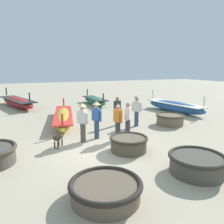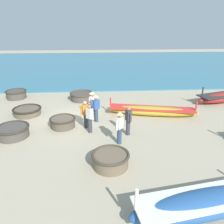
# 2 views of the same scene
# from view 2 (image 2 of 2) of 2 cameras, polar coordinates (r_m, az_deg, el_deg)

# --- Properties ---
(ground_plane) EXTENTS (80.00, 80.00, 0.00)m
(ground_plane) POSITION_cam_2_polar(r_m,az_deg,el_deg) (13.55, -10.00, -2.02)
(ground_plane) COLOR tan
(sea) EXTENTS (28.00, 52.00, 0.10)m
(sea) POSITION_cam_2_polar(r_m,az_deg,el_deg) (32.77, 0.54, 12.41)
(sea) COLOR teal
(sea) RESTS_ON ground
(coracle_beside_post) EXTENTS (1.60, 1.60, 0.63)m
(coracle_beside_post) POSITION_cam_2_polar(r_m,az_deg,el_deg) (18.79, -23.74, 4.32)
(coracle_beside_post) COLOR #4C473F
(coracle_beside_post) RESTS_ON ground
(coracle_front_left) EXTENTS (1.56, 1.56, 0.60)m
(coracle_front_left) POSITION_cam_2_polar(r_m,az_deg,el_deg) (9.06, -0.38, -12.26)
(coracle_front_left) COLOR brown
(coracle_front_left) RESTS_ON ground
(coracle_front_right) EXTENTS (1.79, 1.79, 0.47)m
(coracle_front_right) POSITION_cam_2_polar(r_m,az_deg,el_deg) (15.03, -21.26, 0.26)
(coracle_front_right) COLOR brown
(coracle_front_right) RESTS_ON ground
(coracle_center) EXTENTS (1.81, 1.81, 0.60)m
(coracle_center) POSITION_cam_2_polar(r_m,az_deg,el_deg) (16.97, -7.90, 4.20)
(coracle_center) COLOR #4C473F
(coracle_center) RESTS_ON ground
(coracle_upturned) EXTENTS (1.46, 1.46, 0.56)m
(coracle_upturned) POSITION_cam_2_polar(r_m,az_deg,el_deg) (12.64, -12.75, -2.54)
(coracle_upturned) COLOR brown
(coracle_upturned) RESTS_ON ground
(coracle_weathered) EXTENTS (1.70, 1.70, 0.58)m
(coracle_weathered) POSITION_cam_2_polar(r_m,az_deg,el_deg) (12.38, -24.51, -4.54)
(coracle_weathered) COLOR #4C473F
(coracle_weathered) RESTS_ON ground
(long_boat_white_hull) EXTENTS (1.86, 5.05, 1.37)m
(long_boat_white_hull) POSITION_cam_2_polar(r_m,az_deg,el_deg) (7.69, 23.54, -21.00)
(long_boat_white_hull) COLOR #285693
(long_boat_white_hull) RESTS_ON ground
(long_boat_blue_hull) EXTENTS (2.14, 5.86, 1.05)m
(long_boat_blue_hull) POSITION_cam_2_polar(r_m,az_deg,el_deg) (14.14, 10.36, 0.33)
(long_boat_blue_hull) COLOR gold
(long_boat_blue_hull) RESTS_ON ground
(fisherman_by_coracle) EXTENTS (0.31, 0.51, 1.57)m
(fisherman_by_coracle) POSITION_cam_2_polar(r_m,az_deg,el_deg) (12.14, -6.95, -0.44)
(fisherman_by_coracle) COLOR #383842
(fisherman_by_coracle) RESTS_ON ground
(fisherman_standing_right) EXTENTS (0.39, 0.42, 1.57)m
(fisherman_standing_right) POSITION_cam_2_polar(r_m,az_deg,el_deg) (11.55, -5.83, -1.57)
(fisherman_standing_right) COLOR #383842
(fisherman_standing_right) RESTS_ON ground
(fisherman_hauling) EXTENTS (0.43, 0.39, 1.67)m
(fisherman_hauling) POSITION_cam_2_polar(r_m,az_deg,el_deg) (10.36, 1.96, -3.59)
(fisherman_hauling) COLOR #2D425B
(fisherman_hauling) RESTS_ON ground
(fisherman_standing_left) EXTENTS (0.37, 0.46, 1.67)m
(fisherman_standing_left) POSITION_cam_2_polar(r_m,az_deg,el_deg) (12.78, -4.20, 1.41)
(fisherman_standing_left) COLOR #2D425B
(fisherman_standing_left) RESTS_ON ground
(fisherman_with_hat) EXTENTS (0.39, 0.42, 1.67)m
(fisherman_with_hat) POSITION_cam_2_polar(r_m,az_deg,el_deg) (13.44, -5.13, 2.42)
(fisherman_with_hat) COLOR #4C473D
(fisherman_with_hat) RESTS_ON ground
(fisherman_crouching) EXTENTS (0.50, 0.32, 1.57)m
(fisherman_crouching) POSITION_cam_2_polar(r_m,az_deg,el_deg) (11.27, 4.26, -2.13)
(fisherman_crouching) COLOR #383842
(fisherman_crouching) RESTS_ON ground
(dog) EXTENTS (0.47, 0.58, 0.55)m
(dog) POSITION_cam_2_polar(r_m,az_deg,el_deg) (14.69, -5.97, 1.67)
(dog) COLOR #3D3328
(dog) RESTS_ON ground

